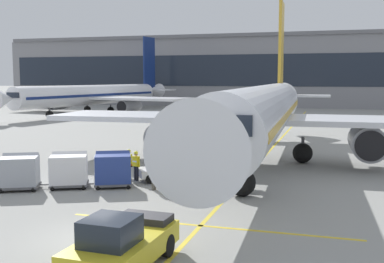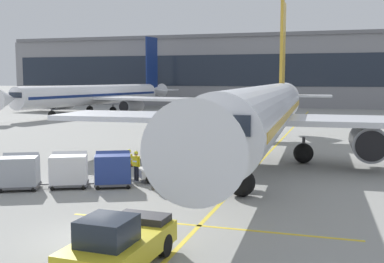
{
  "view_description": "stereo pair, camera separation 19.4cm",
  "coord_description": "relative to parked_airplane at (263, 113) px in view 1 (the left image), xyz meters",
  "views": [
    {
      "loc": [
        8.54,
        -15.43,
        5.92
      ],
      "look_at": [
        0.8,
        10.4,
        2.92
      ],
      "focal_mm": 44.93,
      "sensor_mm": 36.0,
      "label": 1
    },
    {
      "loc": [
        8.72,
        -15.37,
        5.92
      ],
      "look_at": [
        0.8,
        10.4,
        2.92
      ],
      "focal_mm": 44.93,
      "sensor_mm": 36.0,
      "label": 2
    }
  ],
  "objects": [
    {
      "name": "terminal_building",
      "position": [
        -5.58,
        71.69,
        3.89
      ],
      "size": [
        125.54,
        16.25,
        14.96
      ],
      "color": "gray",
      "rests_on": "ground"
    },
    {
      "name": "ground_crew_by_carts",
      "position": [
        -6.84,
        -7.44,
        -2.54
      ],
      "size": [
        0.27,
        0.57,
        1.74
      ],
      "color": "#333847",
      "rests_on": "ground"
    },
    {
      "name": "safety_cone_engine_keepout",
      "position": [
        -8.47,
        -3.71,
        -3.22
      ],
      "size": [
        0.57,
        0.57,
        0.65
      ],
      "color": "black",
      "rests_on": "ground"
    },
    {
      "name": "apron_guidance_line_lead_in",
      "position": [
        -0.29,
        -0.72,
        -3.54
      ],
      "size": [
        0.2,
        110.0,
        0.01
      ],
      "color": "yellow",
      "rests_on": "ground"
    },
    {
      "name": "ground_plane",
      "position": [
        -3.76,
        -17.76,
        -3.54
      ],
      "size": [
        600.0,
        600.0,
        0.0
      ],
      "primitive_type": "plane",
      "color": "gray"
    },
    {
      "name": "baggage_cart_third",
      "position": [
        -11.26,
        -11.74,
        -2.54
      ],
      "size": [
        2.8,
        2.3,
        1.91
      ],
      "color": "#515156",
      "rests_on": "ground"
    },
    {
      "name": "safety_cone_nose_mark",
      "position": [
        -6.17,
        -1.18,
        -3.24
      ],
      "size": [
        0.54,
        0.54,
        0.62
      ],
      "color": "black",
      "rests_on": "ground"
    },
    {
      "name": "ground_crew_by_loader",
      "position": [
        -4.52,
        -7.55,
        -2.54
      ],
      "size": [
        0.38,
        0.53,
        1.74
      ],
      "color": "#333847",
      "rests_on": "ground"
    },
    {
      "name": "belt_loader",
      "position": [
        -4.27,
        -7.03,
        -2.66
      ],
      "size": [
        5.12,
        3.87,
        3.11
      ],
      "color": "silver",
      "rests_on": "ground"
    },
    {
      "name": "safety_cone_wingtip",
      "position": [
        -6.04,
        -4.37,
        -3.16
      ],
      "size": [
        0.69,
        0.69,
        0.78
      ],
      "color": "black",
      "rests_on": "ground"
    },
    {
      "name": "parked_airplane",
      "position": [
        0.0,
        0.0,
        0.0
      ],
      "size": [
        30.31,
        39.6,
        13.4
      ],
      "color": "silver",
      "rests_on": "ground"
    },
    {
      "name": "ground_crew_marshaller",
      "position": [
        -4.36,
        -9.76,
        -2.54
      ],
      "size": [
        0.31,
        0.56,
        1.74
      ],
      "color": "#514C42",
      "rests_on": "ground"
    },
    {
      "name": "baggage_cart_second",
      "position": [
        -9.0,
        -10.54,
        -2.54
      ],
      "size": [
        2.8,
        2.3,
        1.91
      ],
      "color": "#515156",
      "rests_on": "ground"
    },
    {
      "name": "ground_crew_wingwalker",
      "position": [
        -6.17,
        -7.92,
        -2.54
      ],
      "size": [
        0.54,
        0.37,
        1.74
      ],
      "color": "black",
      "rests_on": "ground"
    },
    {
      "name": "apron_guidance_line_stop_bar",
      "position": [
        0.03,
        -15.07,
        -3.54
      ],
      "size": [
        12.0,
        0.2,
        0.01
      ],
      "color": "yellow",
      "rests_on": "ground"
    },
    {
      "name": "distant_airplane",
      "position": [
        -33.92,
        39.47,
        -0.44
      ],
      "size": [
        34.15,
        42.24,
        13.97
      ],
      "color": "white",
      "rests_on": "ground"
    },
    {
      "name": "baggage_cart_lead",
      "position": [
        -6.79,
        -9.67,
        -2.54
      ],
      "size": [
        2.8,
        2.3,
        1.91
      ],
      "color": "#515156",
      "rests_on": "ground"
    },
    {
      "name": "pushback_tug",
      "position": [
        -1.45,
        -20.01,
        -2.71
      ],
      "size": [
        2.3,
        4.49,
        1.83
      ],
      "color": "gold",
      "rests_on": "ground"
    }
  ]
}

